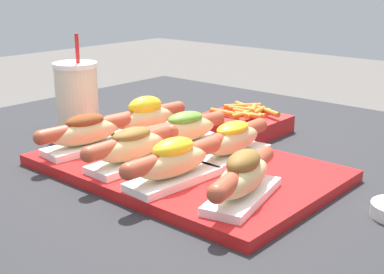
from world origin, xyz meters
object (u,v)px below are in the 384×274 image
hot_dog_4 (145,117)px  fries_basket (244,122)px  hot_dog_0 (86,132)px  hot_dog_6 (233,140)px  serving_tray (184,167)px  hot_dog_5 (185,130)px  hot_dog_2 (173,162)px  hot_dog_3 (243,177)px  hot_dog_1 (132,147)px  drink_cup (77,97)px

hot_dog_4 → fries_basket: bearing=63.5°
fries_basket → hot_dog_0: bearing=-107.9°
hot_dog_4 → hot_dog_6: size_ratio=0.99×
serving_tray → hot_dog_5: size_ratio=2.48×
hot_dog_2 → hot_dog_3: size_ratio=1.02×
hot_dog_3 → hot_dog_5: size_ratio=0.99×
hot_dog_5 → hot_dog_6: hot_dog_5 is taller
hot_dog_2 → hot_dog_1: bearing=174.2°
hot_dog_5 → hot_dog_1: bearing=-89.5°
hot_dog_4 → hot_dog_5: hot_dog_4 is taller
drink_cup → hot_dog_4: bearing=11.7°
hot_dog_3 → drink_cup: drink_cup is taller
hot_dog_4 → fries_basket: size_ratio=1.21×
hot_dog_4 → hot_dog_0: bearing=-94.3°
hot_dog_0 → hot_dog_5: 0.18m
hot_dog_2 → hot_dog_4: bearing=144.9°
hot_dog_0 → hot_dog_5: same height
hot_dog_1 → serving_tray: bearing=52.4°
drink_cup → hot_dog_5: bearing=5.3°
hot_dog_2 → hot_dog_4: (-0.22, 0.15, 0.00)m
hot_dog_0 → hot_dog_1: hot_dog_0 is taller
hot_dog_0 → hot_dog_5: bearing=46.6°
hot_dog_4 → hot_dog_5: bearing=-4.5°
hot_dog_3 → drink_cup: size_ratio=0.94×
hot_dog_2 → hot_dog_4: hot_dog_4 is taller
hot_dog_1 → hot_dog_4: (-0.11, 0.14, 0.00)m
serving_tray → hot_dog_4: bearing=156.5°
fries_basket → drink_cup: bearing=-139.1°
serving_tray → hot_dog_0: size_ratio=2.47×
serving_tray → hot_dog_3: bearing=-20.8°
hot_dog_5 → hot_dog_6: bearing=2.7°
hot_dog_5 → hot_dog_6: (0.10, 0.00, -0.00)m
hot_dog_2 → hot_dog_6: size_ratio=1.00×
hot_dog_2 → drink_cup: size_ratio=0.96×
serving_tray → fries_basket: bearing=104.4°
hot_dog_6 → fries_basket: 0.23m
hot_dog_1 → hot_dog_2: size_ratio=1.00×
hot_dog_3 → hot_dog_6: hot_dog_3 is taller
hot_dog_5 → hot_dog_6: 0.10m
hot_dog_0 → drink_cup: size_ratio=0.95×
hot_dog_1 → drink_cup: bearing=159.3°
hot_dog_2 → hot_dog_4: size_ratio=1.00×
hot_dog_1 → hot_dog_2: (0.10, -0.01, 0.00)m
hot_dog_3 → hot_dog_4: size_ratio=0.98×
hot_dog_4 → hot_dog_6: bearing=-1.0°
hot_dog_6 → fries_basket: bearing=120.6°
hot_dog_2 → fries_basket: hot_dog_2 is taller
hot_dog_0 → hot_dog_4: (0.01, 0.14, 0.00)m
fries_basket → hot_dog_3: bearing=-54.7°
hot_dog_0 → drink_cup: (-0.16, 0.10, 0.02)m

